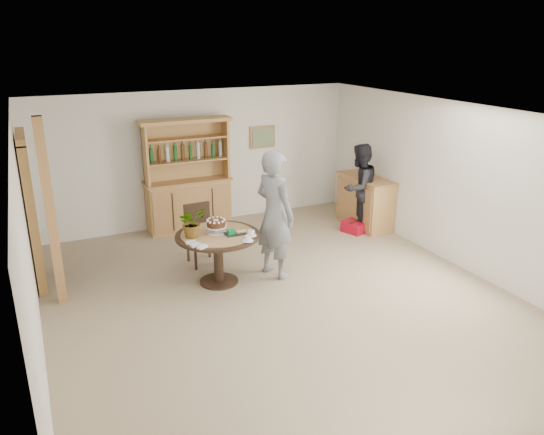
{
  "coord_description": "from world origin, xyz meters",
  "views": [
    {
      "loc": [
        -2.86,
        -5.82,
        3.43
      ],
      "look_at": [
        0.06,
        0.4,
        1.05
      ],
      "focal_mm": 35.0,
      "sensor_mm": 36.0,
      "label": 1
    }
  ],
  "objects": [
    {
      "name": "sideboard",
      "position": [
        2.74,
        2.0,
        0.47
      ],
      "size": [
        0.54,
        1.26,
        0.94
      ],
      "color": "tan",
      "rests_on": "ground"
    },
    {
      "name": "coffee_cup_b",
      "position": [
        -0.3,
        0.4,
        0.79
      ],
      "size": [
        0.15,
        0.15,
        0.08
      ],
      "color": "white",
      "rests_on": "dining_table"
    },
    {
      "name": "red_suitcase",
      "position": [
        2.5,
        1.81,
        0.1
      ],
      "size": [
        0.7,
        0.57,
        0.21
      ],
      "rotation": [
        0.0,
        0.0,
        0.33
      ],
      "color": "red",
      "rests_on": "ground"
    },
    {
      "name": "adult_person",
      "position": [
        2.49,
        1.86,
        0.8
      ],
      "size": [
        0.94,
        0.84,
        1.61
      ],
      "primitive_type": "imported",
      "rotation": [
        0.0,
        0.0,
        3.5
      ],
      "color": "black",
      "rests_on": "ground"
    },
    {
      "name": "napkins",
      "position": [
        -0.99,
        0.54,
        0.77
      ],
      "size": [
        0.24,
        0.33,
        0.03
      ],
      "color": "white",
      "rests_on": "dining_table"
    },
    {
      "name": "doorway",
      "position": [
        -2.93,
        2.0,
        1.11
      ],
      "size": [
        0.13,
        1.1,
        2.18
      ],
      "color": "black",
      "rests_on": "ground"
    },
    {
      "name": "ground",
      "position": [
        0.0,
        0.0,
        0.0
      ],
      "size": [
        7.0,
        7.0,
        0.0
      ],
      "primitive_type": "plane",
      "color": "tan",
      "rests_on": "ground"
    },
    {
      "name": "pine_post",
      "position": [
        -2.7,
        1.2,
        1.25
      ],
      "size": [
        0.12,
        0.12,
        2.5
      ],
      "primitive_type": "cube",
      "color": "#AC7B48",
      "rests_on": "ground"
    },
    {
      "name": "coffee_cup_a",
      "position": [
        -0.18,
        0.57,
        0.8
      ],
      "size": [
        0.15,
        0.15,
        0.09
      ],
      "color": "white",
      "rests_on": "dining_table"
    },
    {
      "name": "room_shell",
      "position": [
        0.0,
        0.01,
        1.74
      ],
      "size": [
        6.04,
        7.04,
        2.52
      ],
      "color": "white",
      "rests_on": "ground"
    },
    {
      "name": "dining_chair",
      "position": [
        -0.58,
        1.68,
        0.54
      ],
      "size": [
        0.43,
        0.43,
        0.95
      ],
      "rotation": [
        0.0,
        0.0,
        0.04
      ],
      "color": "black",
      "rests_on": "ground"
    },
    {
      "name": "dining_table",
      "position": [
        -0.58,
        0.85,
        0.6
      ],
      "size": [
        1.2,
        1.2,
        0.76
      ],
      "color": "black",
      "rests_on": "ground"
    },
    {
      "name": "birthday_cake",
      "position": [
        -0.58,
        0.9,
        0.88
      ],
      "size": [
        0.3,
        0.3,
        0.2
      ],
      "color": "white",
      "rests_on": "dining_table"
    },
    {
      "name": "flower_vase",
      "position": [
        -0.93,
        0.9,
        0.97
      ],
      "size": [
        0.47,
        0.44,
        0.42
      ],
      "primitive_type": "imported",
      "rotation": [
        0.0,
        0.0,
        0.35
      ],
      "color": "#3F7233",
      "rests_on": "dining_table"
    },
    {
      "name": "gift_tray",
      "position": [
        -0.37,
        0.73,
        0.79
      ],
      "size": [
        0.3,
        0.2,
        0.08
      ],
      "color": "black",
      "rests_on": "dining_table"
    },
    {
      "name": "hutch",
      "position": [
        -0.3,
        3.24,
        0.69
      ],
      "size": [
        1.62,
        0.54,
        2.04
      ],
      "color": "tan",
      "rests_on": "ground"
    },
    {
      "name": "teen_boy",
      "position": [
        0.27,
        0.75,
        0.96
      ],
      "size": [
        0.66,
        0.81,
        1.91
      ],
      "primitive_type": "imported",
      "rotation": [
        0.0,
        0.0,
        1.9
      ],
      "color": "slate",
      "rests_on": "ground"
    }
  ]
}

